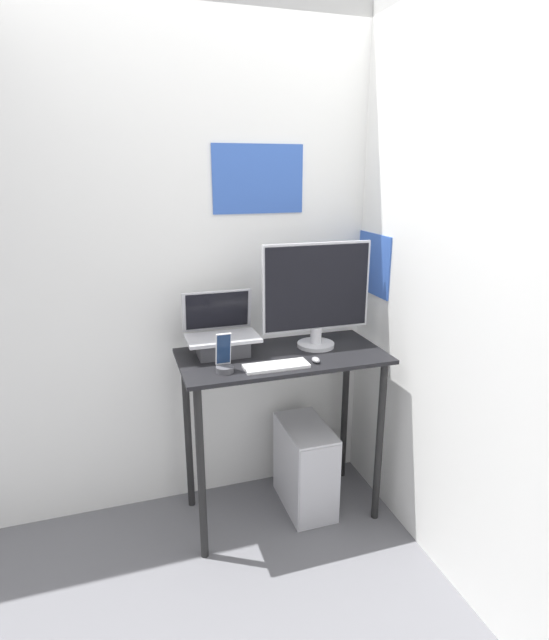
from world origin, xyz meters
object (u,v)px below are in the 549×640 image
at_px(laptop, 222,338).
at_px(monitor, 317,296).
at_px(computer_tower, 305,466).
at_px(keyboard, 276,366).
at_px(mouse, 316,360).
at_px(cell_phone, 224,362).

height_order(laptop, monitor, monitor).
relative_size(laptop, computer_tower, 0.73).
xyz_separation_m(monitor, keyboard, (-0.28, -0.21, -0.26)).
bearing_deg(mouse, laptop, 148.04).
distance_m(laptop, mouse, 0.47).
height_order(laptop, computer_tower, laptop).
xyz_separation_m(mouse, cell_phone, (-0.43, 0.02, 0.04)).
relative_size(laptop, keyboard, 1.16).
xyz_separation_m(monitor, cell_phone, (-0.52, -0.19, -0.22)).
relative_size(mouse, computer_tower, 0.12).
distance_m(mouse, computer_tower, 0.70).
bearing_deg(computer_tower, keyboard, -142.82).
bearing_deg(cell_phone, laptop, 80.28).
xyz_separation_m(monitor, mouse, (-0.09, -0.21, -0.25)).
distance_m(keyboard, computer_tower, 0.73).
relative_size(laptop, cell_phone, 1.91).
height_order(keyboard, cell_phone, cell_phone).
bearing_deg(computer_tower, monitor, 35.44).
xyz_separation_m(laptop, computer_tower, (0.42, -0.08, -0.75)).
bearing_deg(cell_phone, computer_tower, 17.39).
bearing_deg(keyboard, cell_phone, 174.40).
distance_m(laptop, computer_tower, 0.86).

